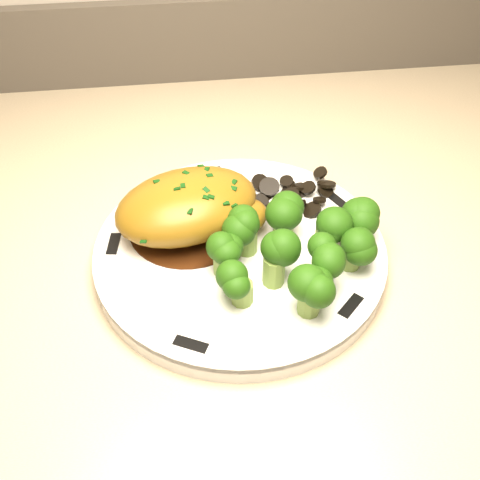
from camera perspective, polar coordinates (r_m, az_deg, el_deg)
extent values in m
cylinder|color=white|center=(0.63, 0.00, -1.31)|extent=(0.33, 0.33, 0.02)
cube|color=black|center=(0.69, 9.10, 3.79)|extent=(0.02, 0.03, 0.00)
cube|color=black|center=(0.72, -3.01, 6.49)|extent=(0.03, 0.02, 0.00)
cube|color=black|center=(0.64, -11.88, -0.38)|extent=(0.02, 0.03, 0.00)
cube|color=black|center=(0.54, -4.69, -9.85)|extent=(0.03, 0.02, 0.00)
cube|color=black|center=(0.58, 10.47, -6.18)|extent=(0.03, 0.03, 0.00)
cylinder|color=#341809|center=(0.65, -4.91, 1.29)|extent=(0.13, 0.13, 0.00)
ellipsoid|color=#926619|center=(0.63, -5.07, 3.26)|extent=(0.18, 0.14, 0.06)
ellipsoid|color=#926619|center=(0.63, -0.45, 2.16)|extent=(0.08, 0.07, 0.03)
cube|color=#0E370B|center=(0.61, -9.42, 4.05)|extent=(0.01, 0.00, 0.00)
cube|color=#0E370B|center=(0.61, -7.82, 4.80)|extent=(0.01, 0.00, 0.00)
cube|color=#0E370B|center=(0.61, -6.21, 5.39)|extent=(0.01, 0.00, 0.00)
cube|color=#0E370B|center=(0.61, -4.60, 5.83)|extent=(0.01, 0.00, 0.00)
cube|color=#0E370B|center=(0.62, -3.00, 6.14)|extent=(0.01, 0.00, 0.00)
cube|color=#0E370B|center=(0.63, -1.43, 6.28)|extent=(0.01, 0.00, 0.00)
cylinder|color=black|center=(0.69, 7.33, 4.29)|extent=(0.02, 0.01, 0.01)
cylinder|color=black|center=(0.69, 7.15, 4.79)|extent=(0.02, 0.02, 0.01)
cylinder|color=black|center=(0.69, 6.77, 5.24)|extent=(0.02, 0.02, 0.01)
cylinder|color=black|center=(0.70, 6.19, 5.06)|extent=(0.02, 0.02, 0.01)
cylinder|color=black|center=(0.70, 5.54, 5.37)|extent=(0.02, 0.02, 0.01)
cylinder|color=black|center=(0.69, 4.84, 5.60)|extent=(0.02, 0.02, 0.01)
cylinder|color=black|center=(0.70, 4.09, 5.17)|extent=(0.02, 0.02, 0.01)
cylinder|color=black|center=(0.69, 3.42, 5.22)|extent=(0.02, 0.02, 0.00)
cylinder|color=black|center=(0.69, 2.86, 5.21)|extent=(0.03, 0.02, 0.01)
cylinder|color=black|center=(0.69, 2.41, 4.55)|extent=(0.02, 0.03, 0.02)
cylinder|color=black|center=(0.68, 2.18, 4.43)|extent=(0.02, 0.02, 0.01)
cylinder|color=black|center=(0.67, 2.16, 4.30)|extent=(0.02, 0.02, 0.01)
cylinder|color=black|center=(0.67, 2.32, 3.60)|extent=(0.02, 0.02, 0.01)
cylinder|color=black|center=(0.67, 2.72, 3.52)|extent=(0.03, 0.03, 0.01)
cylinder|color=black|center=(0.66, 3.29, 3.50)|extent=(0.03, 0.03, 0.02)
cylinder|color=black|center=(0.67, 3.95, 2.98)|extent=(0.03, 0.03, 0.02)
cylinder|color=black|center=(0.66, 4.72, 3.14)|extent=(0.02, 0.02, 0.01)
cylinder|color=black|center=(0.66, 5.49, 3.39)|extent=(0.02, 0.02, 0.01)
cylinder|color=black|center=(0.67, 6.15, 3.15)|extent=(0.03, 0.03, 0.01)
cylinder|color=black|center=(0.67, 6.74, 3.57)|extent=(0.03, 0.03, 0.01)
cylinder|color=black|center=(0.67, 7.17, 4.04)|extent=(0.03, 0.03, 0.02)
cylinder|color=black|center=(0.68, 7.33, 3.97)|extent=(0.03, 0.03, 0.01)
cylinder|color=olive|center=(0.61, 0.66, -0.12)|extent=(0.02, 0.02, 0.03)
sphere|color=#143608|center=(0.60, 0.67, 1.19)|extent=(0.03, 0.03, 0.03)
cylinder|color=olive|center=(0.62, 4.12, 1.03)|extent=(0.02, 0.02, 0.03)
sphere|color=#143608|center=(0.61, 4.21, 2.33)|extent=(0.03, 0.03, 0.03)
cylinder|color=olive|center=(0.62, 8.07, 0.08)|extent=(0.02, 0.02, 0.03)
sphere|color=#143608|center=(0.60, 8.24, 1.38)|extent=(0.03, 0.03, 0.03)
cylinder|color=olive|center=(0.58, 3.21, -3.12)|extent=(0.02, 0.02, 0.03)
sphere|color=#143608|center=(0.56, 3.28, -1.82)|extent=(0.03, 0.03, 0.03)
cylinder|color=olive|center=(0.58, 7.81, -3.17)|extent=(0.02, 0.02, 0.03)
sphere|color=#143608|center=(0.57, 7.99, -1.87)|extent=(0.03, 0.03, 0.03)
cylinder|color=olive|center=(0.60, 10.45, -1.49)|extent=(0.02, 0.02, 0.03)
sphere|color=#143608|center=(0.59, 10.68, -0.20)|extent=(0.03, 0.03, 0.03)
cylinder|color=olive|center=(0.56, 0.20, -4.90)|extent=(0.02, 0.02, 0.03)
sphere|color=#143608|center=(0.55, 0.20, -3.60)|extent=(0.03, 0.03, 0.03)
cylinder|color=olive|center=(0.56, 6.56, -5.84)|extent=(0.02, 0.02, 0.03)
sphere|color=#143608|center=(0.54, 6.72, -4.55)|extent=(0.03, 0.03, 0.03)
cylinder|color=olive|center=(0.59, -1.56, -2.12)|extent=(0.02, 0.02, 0.03)
sphere|color=#143608|center=(0.57, -1.60, -0.81)|extent=(0.03, 0.03, 0.03)
cylinder|color=olive|center=(0.63, 10.85, 0.75)|extent=(0.02, 0.02, 0.03)
sphere|color=#143608|center=(0.62, 11.08, 2.03)|extent=(0.03, 0.03, 0.03)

